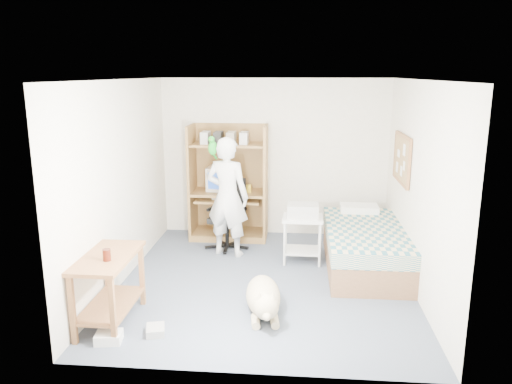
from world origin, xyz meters
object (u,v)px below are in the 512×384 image
side_desk (109,279)px  office_chair (228,223)px  person (227,197)px  printer_cart (303,232)px  dog (264,297)px  computer_hutch (229,187)px  bed (364,247)px

side_desk → office_chair: (0.90, 2.45, -0.12)m
person → printer_cart: size_ratio=2.64×
person → side_desk: bearing=82.4°
person → printer_cart: bearing=-174.6°
side_desk → dog: size_ratio=0.85×
person → dog: bearing=125.9°
side_desk → person: size_ratio=0.58×
computer_hutch → printer_cart: bearing=-40.7°
computer_hutch → printer_cart: (1.16, -1.00, -0.39)m
dog → side_desk: bearing=-175.7°
bed → computer_hutch: bearing=150.7°
office_chair → person: (0.03, -0.30, 0.49)m
side_desk → printer_cart: (2.01, 1.94, -0.06)m
side_desk → office_chair: size_ratio=0.97×
printer_cart → person: bearing=170.4°
office_chair → printer_cart: size_ratio=1.59×
computer_hutch → printer_cart: 1.58m
side_desk → printer_cart: 2.79m
computer_hutch → side_desk: size_ratio=1.80×
side_desk → office_chair: office_chair is taller
side_desk → printer_cart: bearing=43.9°
person → dog: person is taller
computer_hutch → office_chair: size_ratio=1.74×
side_desk → person: bearing=66.3°
computer_hutch → side_desk: 3.08m
person → dog: (0.65, -1.80, -0.67)m
bed → office_chair: office_chair is taller
office_chair → person: 0.58m
bed → side_desk: bearing=-147.5°
side_desk → dog: 1.65m
bed → side_desk: side_desk is taller
office_chair → printer_cart: (1.11, -0.51, 0.06)m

